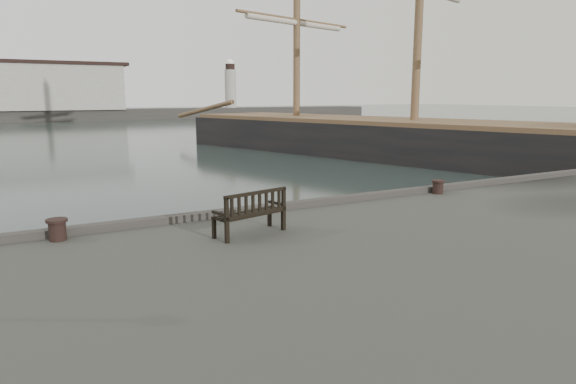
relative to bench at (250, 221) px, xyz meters
name	(u,v)px	position (x,y,z in m)	size (l,w,h in m)	color
ground	(242,269)	(0.66, 2.05, -1.87)	(400.00, 400.00, 0.00)	black
breakwater	(6,97)	(-3.90, 94.05, 2.43)	(140.00, 9.50, 12.20)	#383530
bench	(250,221)	(0.00, 0.00, 0.00)	(1.78, 0.96, 0.97)	black
bollard_left	(57,230)	(-3.81, 1.55, -0.08)	(0.44, 0.44, 0.47)	black
bollard_right	(438,187)	(7.20, 1.55, -0.10)	(0.41, 0.41, 0.43)	black
tall_ship_main	(413,148)	(21.77, 18.63, -1.07)	(20.43, 43.01, 31.78)	black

